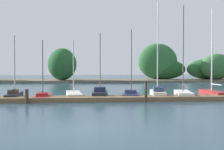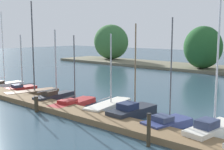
{
  "view_description": "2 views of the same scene",
  "coord_description": "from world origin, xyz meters",
  "px_view_note": "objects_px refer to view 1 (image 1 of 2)",
  "views": [
    {
      "loc": [
        0.7,
        -10.99,
        2.66
      ],
      "look_at": [
        2.3,
        11.12,
        2.0
      ],
      "focal_mm": 41.24,
      "sensor_mm": 36.0,
      "label": 1
    },
    {
      "loc": [
        11.76,
        -2.62,
        5.11
      ],
      "look_at": [
        -0.55,
        11.57,
        2.42
      ],
      "focal_mm": 47.1,
      "sensor_mm": 36.0,
      "label": 2
    }
  ],
  "objects_px": {
    "sailboat_3": "(14,94)",
    "sailboat_5": "(74,94)",
    "sailboat_4": "(43,96)",
    "sailboat_9": "(183,93)",
    "sailboat_6": "(100,93)",
    "sailboat_7": "(131,95)",
    "sailboat_8": "(158,92)",
    "mooring_piling_1": "(27,96)",
    "mooring_piling_2": "(146,92)",
    "sailboat_10": "(212,92)"
  },
  "relations": [
    {
      "from": "sailboat_7",
      "to": "sailboat_10",
      "type": "xyz_separation_m",
      "value": [
        7.56,
        0.72,
        0.09
      ]
    },
    {
      "from": "mooring_piling_1",
      "to": "mooring_piling_2",
      "type": "relative_size",
      "value": 0.67
    },
    {
      "from": "sailboat_6",
      "to": "mooring_piling_1",
      "type": "relative_size",
      "value": 5.45
    },
    {
      "from": "mooring_piling_1",
      "to": "mooring_piling_2",
      "type": "distance_m",
      "value": 8.85
    },
    {
      "from": "sailboat_8",
      "to": "sailboat_9",
      "type": "bearing_deg",
      "value": -87.67
    },
    {
      "from": "sailboat_9",
      "to": "sailboat_3",
      "type": "bearing_deg",
      "value": 100.99
    },
    {
      "from": "sailboat_8",
      "to": "sailboat_10",
      "type": "distance_m",
      "value": 5.21
    },
    {
      "from": "sailboat_10",
      "to": "sailboat_4",
      "type": "bearing_deg",
      "value": 90.91
    },
    {
      "from": "sailboat_6",
      "to": "sailboat_5",
      "type": "bearing_deg",
      "value": 80.33
    },
    {
      "from": "sailboat_10",
      "to": "sailboat_7",
      "type": "bearing_deg",
      "value": 93.03
    },
    {
      "from": "sailboat_5",
      "to": "sailboat_6",
      "type": "distance_m",
      "value": 2.4
    },
    {
      "from": "sailboat_4",
      "to": "sailboat_10",
      "type": "xyz_separation_m",
      "value": [
        15.07,
        0.87,
        0.16
      ]
    },
    {
      "from": "sailboat_7",
      "to": "sailboat_5",
      "type": "bearing_deg",
      "value": 92.13
    },
    {
      "from": "sailboat_8",
      "to": "mooring_piling_2",
      "type": "bearing_deg",
      "value": 159.34
    },
    {
      "from": "sailboat_6",
      "to": "sailboat_7",
      "type": "distance_m",
      "value": 2.72
    },
    {
      "from": "sailboat_3",
      "to": "sailboat_6",
      "type": "bearing_deg",
      "value": -93.36
    },
    {
      "from": "sailboat_3",
      "to": "sailboat_6",
      "type": "xyz_separation_m",
      "value": [
        7.22,
        0.32,
        0.0
      ]
    },
    {
      "from": "sailboat_10",
      "to": "mooring_piling_2",
      "type": "distance_m",
      "value": 7.78
    },
    {
      "from": "sailboat_6",
      "to": "sailboat_7",
      "type": "relative_size",
      "value": 0.96
    },
    {
      "from": "sailboat_3",
      "to": "sailboat_8",
      "type": "distance_m",
      "value": 12.28
    },
    {
      "from": "mooring_piling_2",
      "to": "sailboat_6",
      "type": "bearing_deg",
      "value": 135.34
    },
    {
      "from": "sailboat_4",
      "to": "sailboat_9",
      "type": "relative_size",
      "value": 0.61
    },
    {
      "from": "sailboat_4",
      "to": "mooring_piling_2",
      "type": "xyz_separation_m",
      "value": [
        8.19,
        -2.74,
        0.54
      ]
    },
    {
      "from": "sailboat_7",
      "to": "sailboat_6",
      "type": "bearing_deg",
      "value": 93.62
    },
    {
      "from": "sailboat_7",
      "to": "mooring_piling_2",
      "type": "height_order",
      "value": "sailboat_7"
    },
    {
      "from": "sailboat_4",
      "to": "sailboat_9",
      "type": "distance_m",
      "value": 12.1
    },
    {
      "from": "mooring_piling_1",
      "to": "mooring_piling_2",
      "type": "xyz_separation_m",
      "value": [
        8.85,
        -0.13,
        0.26
      ]
    },
    {
      "from": "sailboat_4",
      "to": "sailboat_8",
      "type": "height_order",
      "value": "sailboat_8"
    },
    {
      "from": "mooring_piling_2",
      "to": "sailboat_10",
      "type": "bearing_deg",
      "value": 27.69
    },
    {
      "from": "sailboat_6",
      "to": "sailboat_8",
      "type": "distance_m",
      "value": 5.06
    },
    {
      "from": "sailboat_5",
      "to": "sailboat_6",
      "type": "bearing_deg",
      "value": -110.38
    },
    {
      "from": "mooring_piling_2",
      "to": "sailboat_5",
      "type": "bearing_deg",
      "value": 146.06
    },
    {
      "from": "sailboat_3",
      "to": "sailboat_10",
      "type": "xyz_separation_m",
      "value": [
        17.47,
        0.6,
        0.02
      ]
    },
    {
      "from": "sailboat_10",
      "to": "sailboat_9",
      "type": "bearing_deg",
      "value": 100.87
    },
    {
      "from": "sailboat_6",
      "to": "sailboat_4",
      "type": "bearing_deg",
      "value": 99.72
    },
    {
      "from": "sailboat_8",
      "to": "mooring_piling_1",
      "type": "xyz_separation_m",
      "value": [
        -10.53,
        -2.99,
        0.08
      ]
    },
    {
      "from": "sailboat_6",
      "to": "mooring_piling_2",
      "type": "bearing_deg",
      "value": -131.91
    },
    {
      "from": "mooring_piling_1",
      "to": "mooring_piling_2",
      "type": "height_order",
      "value": "mooring_piling_2"
    },
    {
      "from": "sailboat_6",
      "to": "sailboat_9",
      "type": "distance_m",
      "value": 7.29
    },
    {
      "from": "sailboat_4",
      "to": "sailboat_9",
      "type": "height_order",
      "value": "sailboat_9"
    },
    {
      "from": "sailboat_3",
      "to": "sailboat_5",
      "type": "xyz_separation_m",
      "value": [
        4.88,
        0.83,
        -0.12
      ]
    },
    {
      "from": "mooring_piling_1",
      "to": "mooring_piling_2",
      "type": "bearing_deg",
      "value": -0.86
    },
    {
      "from": "sailboat_5",
      "to": "sailboat_9",
      "type": "distance_m",
      "value": 9.67
    },
    {
      "from": "sailboat_10",
      "to": "mooring_piling_2",
      "type": "relative_size",
      "value": 5.23
    },
    {
      "from": "sailboat_5",
      "to": "sailboat_9",
      "type": "bearing_deg",
      "value": -103.51
    },
    {
      "from": "sailboat_8",
      "to": "mooring_piling_1",
      "type": "distance_m",
      "value": 10.95
    },
    {
      "from": "sailboat_4",
      "to": "sailboat_7",
      "type": "bearing_deg",
      "value": -96.01
    },
    {
      "from": "sailboat_9",
      "to": "sailboat_6",
      "type": "bearing_deg",
      "value": 98.1
    },
    {
      "from": "sailboat_3",
      "to": "sailboat_4",
      "type": "distance_m",
      "value": 2.42
    },
    {
      "from": "sailboat_9",
      "to": "sailboat_7",
      "type": "bearing_deg",
      "value": 101.62
    }
  ]
}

